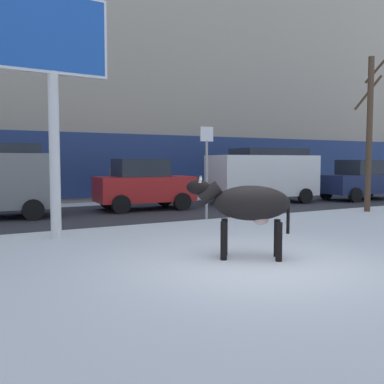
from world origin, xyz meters
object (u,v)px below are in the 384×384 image
(billboard, at_px, (52,48))
(car_navy_sedan, at_px, (363,180))
(car_red_hatchback, at_px, (143,184))
(car_white_van, at_px, (263,174))
(pedestrian_near_billboard, at_px, (270,179))
(bare_tree_right_lot, at_px, (370,130))
(street_sign, at_px, (207,165))
(cow_black, at_px, (247,204))
(pedestrian_far_left, at_px, (115,183))

(billboard, height_order, car_navy_sedan, billboard)
(car_red_hatchback, relative_size, car_white_van, 0.76)
(pedestrian_near_billboard, xyz_separation_m, bare_tree_right_lot, (-0.83, -6.42, 2.00))
(car_navy_sedan, relative_size, street_sign, 1.52)
(cow_black, xyz_separation_m, street_sign, (2.07, 4.91, 0.68))
(billboard, xyz_separation_m, bare_tree_right_lot, (10.81, 0.16, -1.43))
(pedestrian_far_left, height_order, street_sign, street_sign)
(car_white_van, xyz_separation_m, pedestrian_near_billboard, (2.21, 2.24, -0.36))
(car_red_hatchback, relative_size, pedestrian_far_left, 2.08)
(billboard, relative_size, car_red_hatchback, 1.55)
(cow_black, relative_size, billboard, 0.32)
(pedestrian_far_left, bearing_deg, pedestrian_near_billboard, 0.00)
(car_red_hatchback, xyz_separation_m, street_sign, (0.68, -3.38, 0.74))
(car_white_van, distance_m, pedestrian_near_billboard, 3.17)
(car_white_van, bearing_deg, billboard, -155.32)
(billboard, bearing_deg, cow_black, -55.11)
(car_white_van, bearing_deg, car_navy_sedan, -10.42)
(car_navy_sedan, relative_size, pedestrian_near_billboard, 2.48)
(pedestrian_near_billboard, distance_m, bare_tree_right_lot, 6.77)
(billboard, bearing_deg, car_white_van, 24.68)
(car_white_van, relative_size, pedestrian_far_left, 2.72)
(cow_black, relative_size, pedestrian_far_left, 1.03)
(cow_black, bearing_deg, car_red_hatchback, 80.50)
(cow_black, xyz_separation_m, car_red_hatchback, (1.39, 8.28, -0.07))
(car_red_hatchback, distance_m, pedestrian_near_billboard, 7.89)
(car_white_van, distance_m, street_sign, 5.73)
(pedestrian_near_billboard, distance_m, pedestrian_far_left, 7.99)
(car_red_hatchback, relative_size, street_sign, 1.27)
(pedestrian_far_left, bearing_deg, street_sign, -79.00)
(pedestrian_near_billboard, bearing_deg, cow_black, -130.94)
(car_red_hatchback, relative_size, pedestrian_near_billboard, 2.08)
(car_red_hatchback, bearing_deg, bare_tree_right_lot, -32.54)
(pedestrian_near_billboard, xyz_separation_m, pedestrian_far_left, (-7.99, 0.00, 0.00))
(pedestrian_far_left, height_order, bare_tree_right_lot, bare_tree_right_lot)
(street_sign, bearing_deg, pedestrian_near_billboard, 38.25)
(car_navy_sedan, bearing_deg, car_red_hatchback, 174.09)
(pedestrian_far_left, distance_m, bare_tree_right_lot, 9.82)
(car_white_van, height_order, car_navy_sedan, car_white_van)
(car_red_hatchback, bearing_deg, pedestrian_near_billboard, 15.35)
(car_white_van, height_order, pedestrian_near_billboard, car_white_van)
(car_navy_sedan, bearing_deg, cow_black, -148.69)
(cow_black, height_order, bare_tree_right_lot, bare_tree_right_lot)
(street_sign, bearing_deg, pedestrian_far_left, 101.00)
(cow_black, relative_size, pedestrian_near_billboard, 1.03)
(car_navy_sedan, xyz_separation_m, street_sign, (-9.77, -2.29, 0.76))
(cow_black, distance_m, street_sign, 5.37)
(car_red_hatchback, height_order, car_white_van, car_white_van)
(bare_tree_right_lot, bearing_deg, car_white_van, 108.31)
(car_red_hatchback, height_order, pedestrian_near_billboard, car_red_hatchback)
(car_navy_sedan, distance_m, pedestrian_near_billboard, 4.26)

